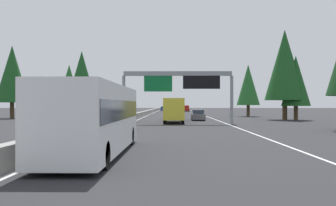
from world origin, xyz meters
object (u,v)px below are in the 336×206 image
(minivan_far_right, at_px, (174,113))
(oncoming_near, at_px, (129,113))
(sign_gantry_overhead, at_px, (179,82))
(conifer_right_far, at_px, (248,85))
(conifer_left_mid, at_px, (69,84))
(box_truck_distant_a, at_px, (174,110))
(sedan_mid_center, at_px, (163,109))
(conifer_right_mid, at_px, (285,65))
(pickup_near_center, at_px, (186,108))
(sedan_far_left, at_px, (198,115))
(sedan_near_right, at_px, (185,109))
(conifer_left_near, at_px, (12,74))
(conifer_left_far, at_px, (82,75))
(bus_mid_left, at_px, (96,116))
(conifer_right_near, at_px, (296,81))

(minivan_far_right, bearing_deg, oncoming_near, 29.91)
(sign_gantry_overhead, relative_size, oncoming_near, 2.88)
(oncoming_near, height_order, conifer_right_far, conifer_right_far)
(oncoming_near, height_order, conifer_left_mid, conifer_left_mid)
(sign_gantry_overhead, relative_size, box_truck_distant_a, 1.49)
(sign_gantry_overhead, bearing_deg, sedan_mid_center, 2.80)
(conifer_right_mid, bearing_deg, pickup_near_center, 10.89)
(box_truck_distant_a, bearing_deg, sedan_far_left, -25.63)
(box_truck_distant_a, distance_m, sedan_near_right, 77.55)
(sedan_far_left, height_order, oncoming_near, same)
(box_truck_distant_a, xyz_separation_m, minivan_far_right, (9.25, 0.02, -0.66))
(conifer_left_near, xyz_separation_m, conifer_left_mid, (17.96, -4.05, -0.71))
(sedan_far_left, distance_m, conifer_right_mid, 14.48)
(sign_gantry_overhead, xyz_separation_m, sedan_far_left, (9.78, -2.76, -4.10))
(sedan_far_left, bearing_deg, pickup_near_center, -0.36)
(sedan_mid_center, distance_m, oncoming_near, 60.20)
(sedan_near_right, bearing_deg, conifer_left_mid, 151.49)
(box_truck_distant_a, distance_m, sedan_far_left, 7.86)
(conifer_left_near, xyz_separation_m, conifer_left_far, (36.62, -2.07, 2.60))
(sign_gantry_overhead, xyz_separation_m, pickup_near_center, (74.01, -3.17, -3.87))
(bus_mid_left, xyz_separation_m, sedan_far_left, (35.82, -6.89, -1.03))
(pickup_near_center, height_order, oncoming_near, pickup_near_center)
(sedan_far_left, xyz_separation_m, minivan_far_right, (2.21, 3.40, 0.27))
(conifer_right_far, height_order, conifer_left_far, conifer_left_far)
(sedan_near_right, xyz_separation_m, conifer_left_near, (-64.05, 29.09, 6.35))
(minivan_far_right, bearing_deg, bus_mid_left, 174.75)
(conifer_right_near, bearing_deg, sedan_mid_center, 15.44)
(conifer_right_far, relative_size, conifer_left_mid, 0.92)
(sedan_near_right, relative_size, conifer_left_far, 0.28)
(box_truck_distant_a, height_order, conifer_right_mid, conifer_right_mid)
(minivan_far_right, relative_size, conifer_left_near, 0.43)
(sedan_near_right, height_order, minivan_far_right, minivan_far_right)
(conifer_left_near, distance_m, conifer_left_far, 36.77)
(bus_mid_left, height_order, sedan_far_left, bus_mid_left)
(sedan_near_right, bearing_deg, minivan_far_right, 177.00)
(sign_gantry_overhead, bearing_deg, sedan_far_left, -15.76)
(sedan_mid_center, height_order, conifer_left_mid, conifer_left_mid)
(pickup_near_center, relative_size, sedan_mid_center, 1.27)
(conifer_right_near, bearing_deg, oncoming_near, 58.54)
(box_truck_distant_a, distance_m, conifer_left_near, 29.35)
(sedan_near_right, relative_size, pickup_near_center, 0.79)
(pickup_near_center, xyz_separation_m, conifer_right_mid, (-62.82, -12.09, 6.96))
(bus_mid_left, bearing_deg, conifer_left_mid, 16.62)
(bus_mid_left, xyz_separation_m, conifer_right_far, (52.15, -17.11, 4.06))
(conifer_right_mid, bearing_deg, bus_mid_left, 152.48)
(box_truck_distant_a, bearing_deg, conifer_right_mid, -62.00)
(sign_gantry_overhead, height_order, conifer_right_near, conifer_right_near)
(pickup_near_center, bearing_deg, bus_mid_left, 175.83)
(conifer_right_mid, bearing_deg, sedan_far_left, 96.41)
(box_truck_distant_a, xyz_separation_m, conifer_left_mid, (31.38, 21.48, 4.71))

